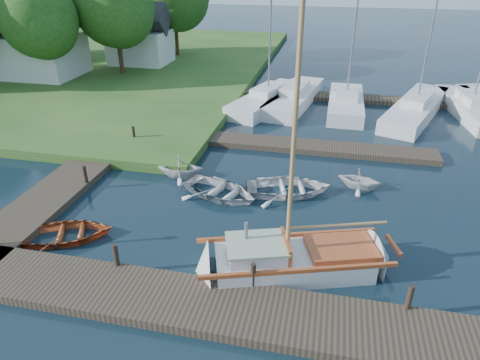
% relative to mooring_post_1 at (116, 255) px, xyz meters
% --- Properties ---
extents(ground, '(160.00, 160.00, 0.00)m').
position_rel_mooring_post_1_xyz_m(ground, '(3.00, 5.00, -0.70)').
color(ground, black).
rests_on(ground, ground).
extents(near_dock, '(18.00, 2.20, 0.30)m').
position_rel_mooring_post_1_xyz_m(near_dock, '(3.00, -1.00, -0.55)').
color(near_dock, '#2F241E').
rests_on(near_dock, ground).
extents(left_dock, '(2.20, 18.00, 0.30)m').
position_rel_mooring_post_1_xyz_m(left_dock, '(-5.00, 7.00, -0.55)').
color(left_dock, '#2F241E').
rests_on(left_dock, ground).
extents(far_dock, '(14.00, 1.60, 0.30)m').
position_rel_mooring_post_1_xyz_m(far_dock, '(5.00, 11.50, -0.55)').
color(far_dock, '#2F241E').
rests_on(far_dock, ground).
extents(pontoon, '(30.00, 1.60, 0.30)m').
position_rel_mooring_post_1_xyz_m(pontoon, '(13.00, 21.00, -0.55)').
color(pontoon, '#2F241E').
rests_on(pontoon, ground).
extents(shore, '(50.00, 40.00, 0.50)m').
position_rel_mooring_post_1_xyz_m(shore, '(-25.00, 27.00, -0.45)').
color(shore, '#25521B').
rests_on(shore, ground).
extents(mooring_post_1, '(0.16, 0.16, 0.80)m').
position_rel_mooring_post_1_xyz_m(mooring_post_1, '(0.00, 0.00, 0.00)').
color(mooring_post_1, black).
rests_on(mooring_post_1, near_dock).
extents(mooring_post_2, '(0.16, 0.16, 0.80)m').
position_rel_mooring_post_1_xyz_m(mooring_post_2, '(4.50, 0.00, 0.00)').
color(mooring_post_2, black).
rests_on(mooring_post_2, near_dock).
extents(mooring_post_3, '(0.16, 0.16, 0.80)m').
position_rel_mooring_post_1_xyz_m(mooring_post_3, '(9.00, 0.00, 0.00)').
color(mooring_post_3, black).
rests_on(mooring_post_3, near_dock).
extents(mooring_post_4, '(0.16, 0.16, 0.80)m').
position_rel_mooring_post_1_xyz_m(mooring_post_4, '(-4.00, 5.00, 0.00)').
color(mooring_post_4, black).
rests_on(mooring_post_4, left_dock).
extents(mooring_post_5, '(0.16, 0.16, 0.80)m').
position_rel_mooring_post_1_xyz_m(mooring_post_5, '(-4.00, 10.00, 0.00)').
color(mooring_post_5, black).
rests_on(mooring_post_5, left_dock).
extents(sailboat, '(7.40, 4.11, 9.83)m').
position_rel_mooring_post_1_xyz_m(sailboat, '(5.72, 1.38, -0.36)').
color(sailboat, silver).
rests_on(sailboat, ground).
extents(dinghy, '(3.95, 3.46, 0.68)m').
position_rel_mooring_post_1_xyz_m(dinghy, '(-2.73, 1.33, -0.36)').
color(dinghy, '#91391B').
rests_on(dinghy, ground).
extents(tender_a, '(4.10, 3.53, 0.72)m').
position_rel_mooring_post_1_xyz_m(tender_a, '(1.99, 5.59, -0.34)').
color(tender_a, silver).
rests_on(tender_a, ground).
extents(tender_b, '(2.38, 2.12, 1.14)m').
position_rel_mooring_post_1_xyz_m(tender_b, '(-0.26, 6.98, -0.13)').
color(tender_b, silver).
rests_on(tender_b, ground).
extents(tender_c, '(4.22, 3.47, 0.76)m').
position_rel_mooring_post_1_xyz_m(tender_c, '(4.84, 6.45, -0.32)').
color(tender_c, silver).
rests_on(tender_c, ground).
extents(tender_d, '(2.28, 2.09, 1.03)m').
position_rel_mooring_post_1_xyz_m(tender_d, '(7.90, 7.62, -0.19)').
color(tender_d, silver).
rests_on(tender_d, ground).
extents(marina_boat_0, '(4.66, 8.49, 10.46)m').
position_rel_mooring_post_1_xyz_m(marina_boat_0, '(2.05, 18.40, -0.13)').
color(marina_boat_0, silver).
rests_on(marina_boat_0, ground).
extents(marina_boat_1, '(3.67, 8.94, 10.38)m').
position_rel_mooring_post_1_xyz_m(marina_boat_1, '(3.79, 19.21, -0.14)').
color(marina_boat_1, silver).
rests_on(marina_boat_1, ground).
extents(marina_boat_2, '(2.25, 7.23, 11.06)m').
position_rel_mooring_post_1_xyz_m(marina_boat_2, '(7.28, 18.59, -0.12)').
color(marina_boat_2, silver).
rests_on(marina_boat_2, ground).
extents(marina_boat_3, '(5.50, 9.77, 12.66)m').
position_rel_mooring_post_1_xyz_m(marina_boat_3, '(11.73, 18.51, -0.12)').
color(marina_boat_3, silver).
rests_on(marina_boat_3, ground).
extents(marina_boat_4, '(3.16, 8.42, 9.80)m').
position_rel_mooring_post_1_xyz_m(marina_boat_4, '(15.23, 19.30, -0.14)').
color(marina_boat_4, silver).
rests_on(marina_boat_4, ground).
extents(house_a, '(6.30, 5.00, 6.29)m').
position_rel_mooring_post_1_xyz_m(house_a, '(-17.00, 21.00, 2.26)').
color(house_a, white).
rests_on(house_a, shore).
extents(house_c, '(5.25, 4.00, 5.28)m').
position_rel_mooring_post_1_xyz_m(house_c, '(-11.00, 27.00, 1.88)').
color(house_c, white).
rests_on(house_c, shore).
extents(tree_2, '(5.83, 5.75, 7.82)m').
position_rel_mooring_post_1_xyz_m(tree_2, '(-15.00, 19.05, 4.55)').
color(tree_2, '#332114').
rests_on(tree_2, shore).
extents(tree_3, '(6.41, 6.38, 8.74)m').
position_rel_mooring_post_1_xyz_m(tree_3, '(-11.00, 23.05, 5.11)').
color(tree_3, '#332114').
rests_on(tree_3, shore).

